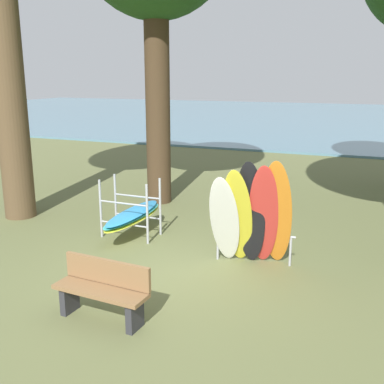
{
  "coord_description": "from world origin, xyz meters",
  "views": [
    {
      "loc": [
        3.21,
        -6.89,
        3.37
      ],
      "look_at": [
        -0.11,
        1.33,
        1.1
      ],
      "focal_mm": 43.15,
      "sensor_mm": 36.0,
      "label": 1
    }
  ],
  "objects": [
    {
      "name": "board_storage_rack",
      "position": [
        -1.47,
        1.32,
        0.47
      ],
      "size": [
        1.15,
        2.12,
        1.25
      ],
      "color": "#9EA0A5",
      "rests_on": "ground"
    },
    {
      "name": "lake_water",
      "position": [
        0.0,
        31.16,
        0.05
      ],
      "size": [
        80.0,
        36.0,
        0.1
      ],
      "primitive_type": "cube",
      "color": "slate",
      "rests_on": "ground"
    },
    {
      "name": "park_bench",
      "position": [
        -0.17,
        -1.87,
        0.45
      ],
      "size": [
        1.42,
        0.5,
        0.85
      ],
      "color": "#2D2D33",
      "rests_on": "ground"
    },
    {
      "name": "ground_plane",
      "position": [
        0.0,
        0.0,
        0.0
      ],
      "size": [
        80.0,
        80.0,
        0.0
      ],
      "primitive_type": "plane",
      "color": "#60663D"
    },
    {
      "name": "leaning_board_pile",
      "position": [
        1.3,
        0.59,
        0.96
      ],
      "size": [
        1.48,
        1.12,
        2.06
      ],
      "color": "white",
      "rests_on": "ground"
    }
  ]
}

